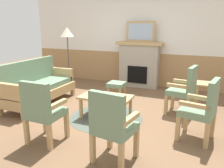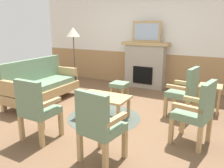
% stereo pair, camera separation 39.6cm
% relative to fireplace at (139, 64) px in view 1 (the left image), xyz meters
% --- Properties ---
extents(ground_plane, '(14.00, 14.00, 0.00)m').
position_rel_fireplace_xyz_m(ground_plane, '(0.00, -2.35, -0.65)').
color(ground_plane, brown).
extents(wall_back, '(7.20, 0.14, 2.70)m').
position_rel_fireplace_xyz_m(wall_back, '(0.00, 0.25, 0.66)').
color(wall_back, white).
rests_on(wall_back, ground_plane).
extents(fireplace, '(1.30, 0.44, 1.28)m').
position_rel_fireplace_xyz_m(fireplace, '(0.00, 0.00, 0.00)').
color(fireplace, '#A39989').
rests_on(fireplace, ground_plane).
extents(framed_picture, '(0.80, 0.04, 0.56)m').
position_rel_fireplace_xyz_m(framed_picture, '(0.00, 0.00, 0.91)').
color(framed_picture, tan).
rests_on(framed_picture, fireplace).
extents(couch, '(0.70, 1.80, 0.98)m').
position_rel_fireplace_xyz_m(couch, '(-1.65, -2.34, -0.26)').
color(couch, tan).
rests_on(couch, ground_plane).
extents(coffee_table, '(0.96, 0.56, 0.44)m').
position_rel_fireplace_xyz_m(coffee_table, '(0.08, -2.48, -0.27)').
color(coffee_table, tan).
rests_on(coffee_table, ground_plane).
extents(round_rug, '(1.41, 1.41, 0.01)m').
position_rel_fireplace_xyz_m(round_rug, '(0.08, -2.48, -0.65)').
color(round_rug, '#4C564C').
rests_on(round_rug, ground_plane).
extents(book_on_table, '(0.24, 0.19, 0.03)m').
position_rel_fireplace_xyz_m(book_on_table, '(-0.02, -2.56, -0.20)').
color(book_on_table, '#33663D').
rests_on(book_on_table, coffee_table).
extents(footstool, '(0.40, 0.40, 0.36)m').
position_rel_fireplace_xyz_m(footstool, '(-0.24, -1.15, -0.37)').
color(footstool, tan).
rests_on(footstool, ground_plane).
extents(armchair_near_fireplace, '(0.55, 0.55, 0.98)m').
position_rel_fireplace_xyz_m(armchair_near_fireplace, '(1.42, -1.70, -0.11)').
color(armchair_near_fireplace, tan).
rests_on(armchair_near_fireplace, ground_plane).
extents(armchair_by_window_left, '(0.57, 0.57, 0.98)m').
position_rel_fireplace_xyz_m(armchair_by_window_left, '(1.78, -2.70, -0.11)').
color(armchair_by_window_left, tan).
rests_on(armchair_by_window_left, ground_plane).
extents(armchair_front_left, '(0.54, 0.54, 0.98)m').
position_rel_fireplace_xyz_m(armchair_front_left, '(0.75, -3.76, -0.11)').
color(armchair_front_left, tan).
rests_on(armchair_front_left, ground_plane).
extents(armchair_front_center, '(0.48, 0.48, 0.98)m').
position_rel_fireplace_xyz_m(armchair_front_center, '(-0.39, -3.70, -0.11)').
color(armchair_front_center, tan).
rests_on(armchair_front_center, ground_plane).
extents(side_table, '(0.44, 0.44, 0.55)m').
position_rel_fireplace_xyz_m(side_table, '(1.82, -1.15, -0.22)').
color(side_table, tan).
rests_on(side_table, ground_plane).
extents(floor_lamp_by_couch, '(0.36, 0.36, 1.68)m').
position_rel_fireplace_xyz_m(floor_lamp_by_couch, '(-1.72, -0.99, 0.80)').
color(floor_lamp_by_couch, '#332D28').
rests_on(floor_lamp_by_couch, ground_plane).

